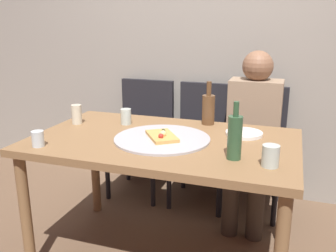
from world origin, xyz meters
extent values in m
cube|color=gray|center=(0.00, 1.08, 1.30)|extent=(6.00, 0.10, 2.60)
cube|color=olive|center=(0.00, 0.00, 0.72)|extent=(1.44, 0.87, 0.04)
cylinder|color=olive|center=(-0.66, -0.37, 0.35)|extent=(0.06, 0.06, 0.70)
cylinder|color=olive|center=(-0.66, 0.37, 0.35)|extent=(0.06, 0.06, 0.70)
cylinder|color=olive|center=(0.66, 0.37, 0.35)|extent=(0.06, 0.06, 0.70)
cylinder|color=#ADADB2|center=(0.00, -0.02, 0.75)|extent=(0.52, 0.52, 0.01)
cube|color=tan|center=(0.00, -0.03, 0.76)|extent=(0.23, 0.25, 0.02)
sphere|color=#EAD184|center=(0.01, -0.04, 0.78)|extent=(0.04, 0.04, 0.04)
sphere|color=#2D381E|center=(-0.01, 0.02, 0.78)|extent=(0.02, 0.02, 0.02)
sphere|color=#B22D23|center=(0.01, -0.08, 0.78)|extent=(0.03, 0.03, 0.03)
cylinder|color=brown|center=(0.16, 0.36, 0.83)|extent=(0.08, 0.08, 0.18)
cylinder|color=brown|center=(0.16, 0.36, 0.97)|extent=(0.03, 0.03, 0.09)
cylinder|color=#2D5133|center=(0.41, -0.18, 0.84)|extent=(0.07, 0.07, 0.20)
cylinder|color=#2D5133|center=(0.41, -0.18, 0.98)|extent=(0.03, 0.03, 0.07)
cylinder|color=#B7C6BC|center=(-0.32, 0.20, 0.79)|extent=(0.06, 0.06, 0.10)
cylinder|color=#B7C6BC|center=(0.58, -0.23, 0.79)|extent=(0.08, 0.08, 0.10)
cylinder|color=silver|center=(-0.56, -0.33, 0.78)|extent=(0.06, 0.06, 0.08)
cylinder|color=beige|center=(-0.61, 0.11, 0.80)|extent=(0.06, 0.06, 0.12)
cylinder|color=white|center=(0.41, 0.20, 0.75)|extent=(0.21, 0.21, 0.02)
cube|color=black|center=(-0.47, 0.75, 0.45)|extent=(0.44, 0.44, 0.05)
cube|color=black|center=(-0.47, 0.95, 0.68)|extent=(0.44, 0.04, 0.45)
cylinder|color=black|center=(-0.28, 0.56, 0.21)|extent=(0.04, 0.04, 0.42)
cylinder|color=black|center=(-0.66, 0.56, 0.21)|extent=(0.04, 0.04, 0.42)
cylinder|color=black|center=(-0.28, 0.94, 0.21)|extent=(0.04, 0.04, 0.42)
cylinder|color=black|center=(-0.66, 0.94, 0.21)|extent=(0.04, 0.04, 0.42)
cube|color=black|center=(0.03, 0.75, 0.45)|extent=(0.44, 0.44, 0.05)
cube|color=black|center=(0.03, 0.95, 0.68)|extent=(0.44, 0.04, 0.45)
cylinder|color=black|center=(0.22, 0.56, 0.21)|extent=(0.04, 0.04, 0.42)
cylinder|color=black|center=(-0.16, 0.56, 0.21)|extent=(0.04, 0.04, 0.42)
cylinder|color=black|center=(0.22, 0.94, 0.21)|extent=(0.04, 0.04, 0.42)
cylinder|color=black|center=(-0.16, 0.94, 0.21)|extent=(0.04, 0.04, 0.42)
cube|color=black|center=(0.41, 0.75, 0.45)|extent=(0.44, 0.44, 0.05)
cube|color=black|center=(0.41, 0.95, 0.68)|extent=(0.44, 0.04, 0.45)
cylinder|color=black|center=(0.60, 0.56, 0.21)|extent=(0.04, 0.04, 0.42)
cylinder|color=black|center=(0.22, 0.56, 0.21)|extent=(0.04, 0.04, 0.42)
cylinder|color=black|center=(0.60, 0.94, 0.21)|extent=(0.04, 0.04, 0.42)
cylinder|color=black|center=(0.22, 0.94, 0.21)|extent=(0.04, 0.04, 0.42)
cube|color=#937A60|center=(0.41, 0.77, 0.71)|extent=(0.36, 0.22, 0.52)
sphere|color=brown|center=(0.41, 0.77, 1.06)|extent=(0.21, 0.21, 0.21)
cylinder|color=#3B3026|center=(0.49, 0.57, 0.45)|extent=(0.12, 0.40, 0.12)
cylinder|color=#3B3026|center=(0.33, 0.57, 0.45)|extent=(0.12, 0.40, 0.12)
cylinder|color=#3B3026|center=(0.49, 0.37, 0.23)|extent=(0.11, 0.11, 0.45)
cylinder|color=#3B3026|center=(0.33, 0.37, 0.23)|extent=(0.11, 0.11, 0.45)
camera|label=1|loc=(0.64, -1.81, 1.37)|focal=39.49mm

